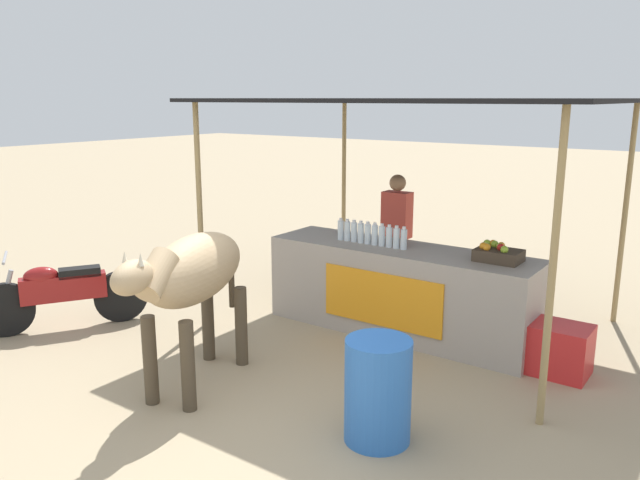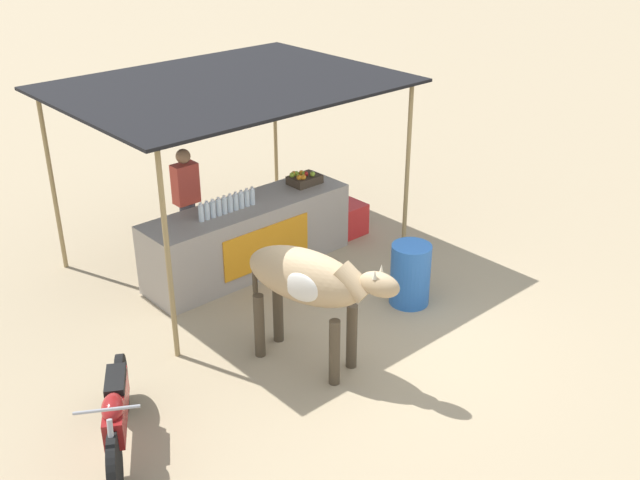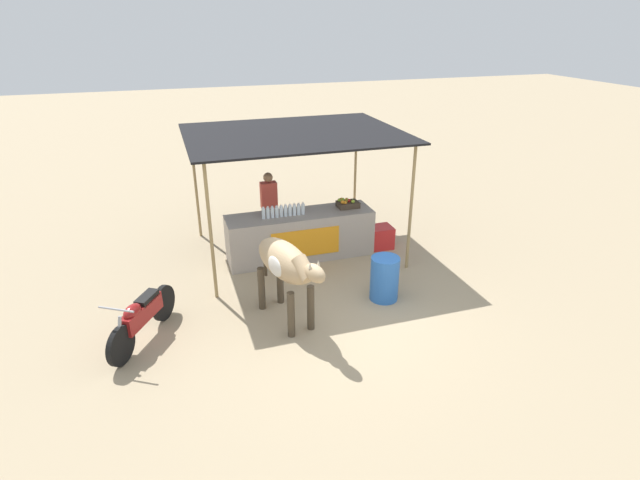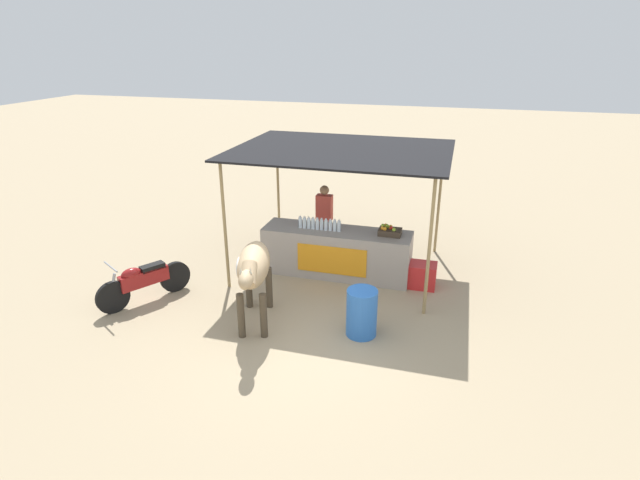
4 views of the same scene
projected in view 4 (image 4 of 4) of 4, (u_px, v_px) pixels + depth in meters
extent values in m
plane|color=tan|center=(305.00, 328.00, 8.41)|extent=(60.00, 60.00, 0.00)
cube|color=#9E9389|center=(337.00, 252.00, 10.19)|extent=(3.00, 0.80, 0.96)
cube|color=orange|center=(332.00, 260.00, 9.83)|extent=(1.40, 0.02, 0.58)
cube|color=black|center=(342.00, 150.00, 9.69)|extent=(4.20, 3.20, 0.04)
cylinder|color=#997F51|center=(225.00, 227.00, 9.36)|extent=(0.06, 0.06, 2.52)
cylinder|color=#997F51|center=(429.00, 248.00, 8.41)|extent=(0.06, 0.06, 2.52)
cylinder|color=#997F51|center=(278.00, 186.00, 11.93)|extent=(0.06, 0.06, 2.52)
cylinder|color=#997F51|center=(439.00, 199.00, 10.97)|extent=(0.06, 0.06, 2.52)
cylinder|color=silver|center=(300.00, 223.00, 10.12)|extent=(0.07, 0.07, 0.22)
cylinder|color=white|center=(300.00, 217.00, 10.07)|extent=(0.04, 0.04, 0.03)
cylinder|color=silver|center=(304.00, 223.00, 10.09)|extent=(0.07, 0.07, 0.22)
cylinder|color=white|center=(304.00, 217.00, 10.05)|extent=(0.04, 0.04, 0.03)
cylinder|color=silver|center=(309.00, 223.00, 10.07)|extent=(0.07, 0.07, 0.22)
cylinder|color=white|center=(309.00, 218.00, 10.02)|extent=(0.04, 0.04, 0.03)
cylinder|color=silver|center=(313.00, 224.00, 10.05)|extent=(0.07, 0.07, 0.22)
cylinder|color=white|center=(313.00, 218.00, 10.00)|extent=(0.04, 0.04, 0.03)
cylinder|color=silver|center=(317.00, 224.00, 10.03)|extent=(0.07, 0.07, 0.22)
cylinder|color=white|center=(317.00, 218.00, 9.98)|extent=(0.04, 0.04, 0.03)
cylinder|color=silver|center=(322.00, 225.00, 10.00)|extent=(0.07, 0.07, 0.22)
cylinder|color=white|center=(322.00, 219.00, 9.96)|extent=(0.04, 0.04, 0.03)
cylinder|color=silver|center=(326.00, 225.00, 9.98)|extent=(0.07, 0.07, 0.22)
cylinder|color=white|center=(326.00, 219.00, 9.93)|extent=(0.04, 0.04, 0.03)
cylinder|color=silver|center=(330.00, 226.00, 9.96)|extent=(0.07, 0.07, 0.22)
cylinder|color=white|center=(330.00, 220.00, 9.91)|extent=(0.04, 0.04, 0.03)
cylinder|color=silver|center=(335.00, 226.00, 9.93)|extent=(0.07, 0.07, 0.22)
cylinder|color=white|center=(335.00, 220.00, 9.89)|extent=(0.04, 0.04, 0.03)
cylinder|color=silver|center=(339.00, 226.00, 9.91)|extent=(0.07, 0.07, 0.22)
cylinder|color=white|center=(339.00, 220.00, 9.86)|extent=(0.04, 0.04, 0.03)
cube|color=#3F3326|center=(390.00, 232.00, 9.77)|extent=(0.44, 0.32, 0.12)
sphere|color=orange|center=(383.00, 228.00, 9.73)|extent=(0.08, 0.08, 0.08)
sphere|color=#8CB22D|center=(391.00, 228.00, 9.74)|extent=(0.08, 0.08, 0.08)
sphere|color=#B21E19|center=(391.00, 228.00, 9.73)|extent=(0.08, 0.08, 0.08)
sphere|color=orange|center=(385.00, 229.00, 9.68)|extent=(0.08, 0.08, 0.08)
sphere|color=#8CB22D|center=(394.00, 230.00, 9.64)|extent=(0.08, 0.08, 0.08)
sphere|color=orange|center=(391.00, 227.00, 9.79)|extent=(0.08, 0.08, 0.08)
sphere|color=orange|center=(386.00, 225.00, 9.86)|extent=(0.08, 0.08, 0.08)
sphere|color=#8CB22D|center=(387.00, 226.00, 9.83)|extent=(0.08, 0.08, 0.08)
sphere|color=#8CB22D|center=(383.00, 226.00, 9.85)|extent=(0.08, 0.08, 0.08)
cylinder|color=#383842|center=(324.00, 239.00, 10.99)|extent=(0.22, 0.22, 0.88)
cube|color=#BF3F33|center=(324.00, 208.00, 10.72)|extent=(0.34, 0.20, 0.56)
sphere|color=#8C6647|center=(324.00, 190.00, 10.58)|extent=(0.20, 0.20, 0.20)
cube|color=red|center=(420.00, 275.00, 9.76)|extent=(0.60, 0.44, 0.48)
cylinder|color=blue|center=(362.00, 313.00, 8.11)|extent=(0.50, 0.50, 0.81)
ellipsoid|color=tan|center=(254.00, 264.00, 8.24)|extent=(0.89, 1.49, 0.60)
cylinder|color=#493D2C|center=(264.00, 316.00, 8.05)|extent=(0.12, 0.12, 0.78)
cylinder|color=#493D2C|center=(241.00, 316.00, 8.05)|extent=(0.12, 0.12, 0.78)
cylinder|color=#493D2C|center=(269.00, 287.00, 8.95)|extent=(0.12, 0.12, 0.78)
cylinder|color=#493D2C|center=(249.00, 287.00, 8.95)|extent=(0.12, 0.12, 0.78)
cylinder|color=tan|center=(249.00, 274.00, 7.65)|extent=(0.35, 0.50, 0.41)
ellipsoid|color=tan|center=(246.00, 280.00, 7.35)|extent=(0.33, 0.48, 0.26)
cone|color=beige|center=(250.00, 270.00, 7.31)|extent=(0.05, 0.05, 0.10)
cone|color=beige|center=(241.00, 270.00, 7.31)|extent=(0.05, 0.05, 0.10)
cylinder|color=#493D2C|center=(259.00, 262.00, 8.96)|extent=(0.06, 0.06, 0.60)
ellipsoid|color=silver|center=(239.00, 267.00, 8.15)|extent=(0.22, 0.45, 0.32)
cylinder|color=black|center=(113.00, 297.00, 8.80)|extent=(0.38, 0.55, 0.60)
cylinder|color=black|center=(175.00, 277.00, 9.56)|extent=(0.38, 0.55, 0.60)
cube|color=maroon|center=(144.00, 278.00, 9.11)|extent=(0.62, 0.86, 0.28)
ellipsoid|color=maroon|center=(131.00, 274.00, 8.91)|extent=(0.36, 0.41, 0.20)
cube|color=black|center=(152.00, 267.00, 9.16)|extent=(0.38, 0.47, 0.10)
cylinder|color=#99999E|center=(111.00, 267.00, 8.61)|extent=(0.49, 0.31, 0.03)
cylinder|color=#99999E|center=(112.00, 287.00, 8.74)|extent=(0.15, 0.20, 0.49)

